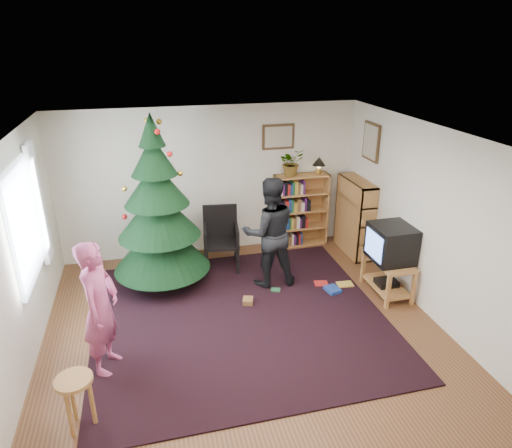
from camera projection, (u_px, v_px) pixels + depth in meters
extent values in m
plane|color=brown|center=(245.00, 331.00, 5.87)|extent=(5.00, 5.00, 0.00)
plane|color=white|center=(243.00, 138.00, 4.90)|extent=(5.00, 5.00, 0.00)
cube|color=silver|center=(211.00, 182.00, 7.62)|extent=(5.00, 0.02, 2.50)
cube|color=silver|center=(323.00, 392.00, 3.15)|extent=(5.00, 0.02, 2.50)
cube|color=silver|center=(14.00, 267.00, 4.83)|extent=(0.02, 5.00, 2.50)
cube|color=silver|center=(431.00, 223.00, 5.95)|extent=(0.02, 5.00, 2.50)
cube|color=black|center=(240.00, 317.00, 6.13)|extent=(3.80, 3.60, 0.02)
cube|color=silver|center=(24.00, 224.00, 5.27)|extent=(0.04, 1.20, 1.40)
cube|color=white|center=(39.00, 204.00, 5.91)|extent=(0.06, 0.35, 1.60)
cube|color=#4C3319|center=(278.00, 137.00, 7.59)|extent=(0.55, 0.03, 0.42)
cube|color=beige|center=(278.00, 137.00, 7.59)|extent=(0.47, 0.01, 0.34)
cube|color=#4C3319|center=(371.00, 142.00, 7.24)|extent=(0.03, 0.50, 0.60)
cube|color=beige|center=(371.00, 142.00, 7.24)|extent=(0.01, 0.42, 0.52)
cylinder|color=#3F2816|center=(164.00, 275.00, 6.94)|extent=(0.14, 0.14, 0.28)
cone|color=black|center=(161.00, 243.00, 6.73)|extent=(1.43, 1.43, 0.80)
cone|color=black|center=(158.00, 213.00, 6.55)|extent=(1.20, 1.20, 0.71)
cone|color=black|center=(156.00, 183.00, 6.38)|extent=(0.92, 0.92, 0.63)
cone|color=black|center=(153.00, 155.00, 6.22)|extent=(0.64, 0.64, 0.55)
cone|color=black|center=(151.00, 129.00, 6.09)|extent=(0.37, 0.37, 0.46)
cube|color=#A7743B|center=(301.00, 210.00, 8.06)|extent=(0.95, 0.30, 1.30)
cube|color=#A7743B|center=(302.00, 176.00, 7.81)|extent=(0.95, 0.30, 0.03)
cube|color=#A7743B|center=(355.00, 217.00, 7.78)|extent=(0.30, 0.95, 1.30)
cube|color=#A7743B|center=(358.00, 181.00, 7.53)|extent=(0.30, 0.95, 0.03)
cube|color=#A7743B|center=(389.00, 261.00, 6.53)|extent=(0.45, 0.81, 0.04)
cube|color=#A7743B|center=(388.00, 292.00, 6.25)|extent=(0.05, 0.05, 0.51)
cube|color=#A7743B|center=(413.00, 289.00, 6.34)|extent=(0.05, 0.05, 0.51)
cube|color=#A7743B|center=(363.00, 267.00, 6.93)|extent=(0.05, 0.05, 0.51)
cube|color=#A7743B|center=(386.00, 264.00, 7.01)|extent=(0.05, 0.05, 0.51)
cube|color=#A7743B|center=(386.00, 286.00, 6.69)|extent=(0.41, 0.77, 0.03)
cube|color=black|center=(386.00, 282.00, 6.66)|extent=(0.30, 0.25, 0.08)
cube|color=black|center=(391.00, 243.00, 6.42)|extent=(0.54, 0.59, 0.52)
cube|color=#5D8EFF|center=(374.00, 245.00, 6.36)|extent=(0.01, 0.46, 0.37)
cube|color=black|center=(221.00, 243.00, 7.28)|extent=(0.62, 0.62, 0.05)
cube|color=black|center=(218.00, 221.00, 7.40)|extent=(0.55, 0.12, 0.55)
cube|color=black|center=(209.00, 264.00, 7.09)|extent=(0.06, 0.06, 0.45)
cube|color=black|center=(240.00, 260.00, 7.20)|extent=(0.06, 0.06, 0.45)
cube|color=black|center=(204.00, 250.00, 7.53)|extent=(0.06, 0.06, 0.45)
cube|color=black|center=(233.00, 247.00, 7.64)|extent=(0.06, 0.06, 0.45)
cylinder|color=#A7743B|center=(73.00, 380.00, 4.23)|extent=(0.35, 0.35, 0.04)
cylinder|color=#A7743B|center=(92.00, 402.00, 4.37)|extent=(0.04, 0.04, 0.55)
cylinder|color=#A7743B|center=(72.00, 398.00, 4.42)|extent=(0.04, 0.04, 0.55)
cylinder|color=#A7743B|center=(70.00, 415.00, 4.23)|extent=(0.04, 0.04, 0.55)
imported|color=#B24776|center=(100.00, 308.00, 4.94)|extent=(0.54, 0.67, 1.58)
imported|color=black|center=(269.00, 233.00, 6.68)|extent=(0.84, 0.67, 1.68)
imported|color=gray|center=(291.00, 162.00, 7.67)|extent=(0.50, 0.46, 0.46)
cylinder|color=#A57F33|center=(319.00, 171.00, 7.86)|extent=(0.09, 0.09, 0.09)
sphere|color=#FFD88C|center=(319.00, 165.00, 7.82)|extent=(0.09, 0.09, 0.09)
cone|color=black|center=(319.00, 161.00, 7.79)|extent=(0.22, 0.22, 0.15)
cube|color=#A51E19|center=(321.00, 283.00, 6.92)|extent=(0.20, 0.20, 0.08)
cube|color=navy|center=(333.00, 290.00, 6.73)|extent=(0.20, 0.20, 0.08)
cube|color=#1E592D|center=(276.00, 289.00, 6.75)|extent=(0.20, 0.20, 0.08)
cube|color=gold|center=(345.00, 284.00, 6.90)|extent=(0.20, 0.20, 0.08)
cube|color=brown|center=(248.00, 302.00, 6.43)|extent=(0.20, 0.20, 0.08)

